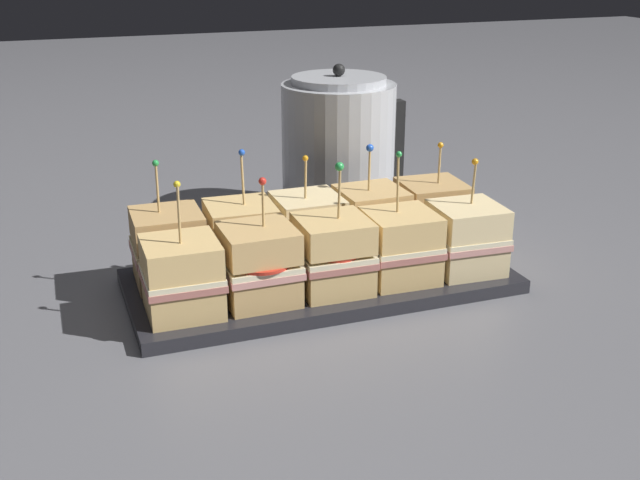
{
  "coord_description": "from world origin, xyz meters",
  "views": [
    {
      "loc": [
        -0.34,
        -0.94,
        0.45
      ],
      "look_at": [
        0.0,
        0.0,
        0.07
      ],
      "focal_mm": 45.0,
      "sensor_mm": 36.0,
      "label": 1
    }
  ],
  "objects_px": {
    "serving_platter": "(320,281)",
    "sandwich_back_left": "(241,239)",
    "sandwich_front_far_right": "(466,238)",
    "sandwich_back_center": "(307,230)",
    "sandwich_front_far_left": "(182,277)",
    "sandwich_front_center": "(334,254)",
    "sandwich_back_right": "(371,222)",
    "sandwich_back_far_right": "(431,214)",
    "sandwich_front_right": "(400,246)",
    "sandwich_front_left": "(259,264)",
    "kettle_steel": "(339,149)",
    "sandwich_back_far_left": "(168,247)"
  },
  "relations": [
    {
      "from": "sandwich_front_center",
      "to": "sandwich_front_far_right",
      "type": "xyz_separation_m",
      "value": [
        0.19,
        -0.0,
        -0.0
      ]
    },
    {
      "from": "sandwich_front_center",
      "to": "sandwich_back_center",
      "type": "relative_size",
      "value": 1.09
    },
    {
      "from": "serving_platter",
      "to": "sandwich_back_left",
      "type": "relative_size",
      "value": 3.0
    },
    {
      "from": "sandwich_front_far_left",
      "to": "sandwich_front_left",
      "type": "relative_size",
      "value": 1.07
    },
    {
      "from": "sandwich_front_far_right",
      "to": "sandwich_back_far_right",
      "type": "bearing_deg",
      "value": 90.9
    },
    {
      "from": "serving_platter",
      "to": "sandwich_back_right",
      "type": "relative_size",
      "value": 3.16
    },
    {
      "from": "sandwich_back_far_right",
      "to": "sandwich_front_far_right",
      "type": "bearing_deg",
      "value": -89.1
    },
    {
      "from": "sandwich_front_far_left",
      "to": "sandwich_front_right",
      "type": "xyz_separation_m",
      "value": [
        0.29,
        0.0,
        0.0
      ]
    },
    {
      "from": "sandwich_front_far_left",
      "to": "sandwich_front_center",
      "type": "bearing_deg",
      "value": 0.42
    },
    {
      "from": "serving_platter",
      "to": "sandwich_back_right",
      "type": "xyz_separation_m",
      "value": [
        0.1,
        0.05,
        0.06
      ]
    },
    {
      "from": "serving_platter",
      "to": "sandwich_front_far_right",
      "type": "height_order",
      "value": "sandwich_front_far_right"
    },
    {
      "from": "sandwich_back_right",
      "to": "sandwich_front_center",
      "type": "bearing_deg",
      "value": -133.93
    },
    {
      "from": "sandwich_front_far_left",
      "to": "sandwich_back_far_right",
      "type": "relative_size",
      "value": 1.08
    },
    {
      "from": "sandwich_front_right",
      "to": "sandwich_back_far_right",
      "type": "relative_size",
      "value": 1.11
    },
    {
      "from": "sandwich_front_right",
      "to": "sandwich_front_far_right",
      "type": "distance_m",
      "value": 0.1
    },
    {
      "from": "sandwich_front_far_left",
      "to": "sandwich_front_center",
      "type": "distance_m",
      "value": 0.2
    },
    {
      "from": "sandwich_front_right",
      "to": "sandwich_front_far_right",
      "type": "bearing_deg",
      "value": -1.54
    },
    {
      "from": "sandwich_front_far_right",
      "to": "sandwich_front_right",
      "type": "bearing_deg",
      "value": 178.46
    },
    {
      "from": "serving_platter",
      "to": "sandwich_back_left",
      "type": "height_order",
      "value": "sandwich_back_left"
    },
    {
      "from": "serving_platter",
      "to": "sandwich_front_left",
      "type": "height_order",
      "value": "sandwich_front_left"
    },
    {
      "from": "sandwich_front_far_right",
      "to": "sandwich_back_right",
      "type": "distance_m",
      "value": 0.14
    },
    {
      "from": "sandwich_front_right",
      "to": "sandwich_back_left",
      "type": "distance_m",
      "value": 0.21
    },
    {
      "from": "serving_platter",
      "to": "sandwich_back_center",
      "type": "xyz_separation_m",
      "value": [
        -0.0,
        0.05,
        0.06
      ]
    },
    {
      "from": "sandwich_front_left",
      "to": "serving_platter",
      "type": "bearing_deg",
      "value": 25.87
    },
    {
      "from": "sandwich_back_left",
      "to": "sandwich_back_far_left",
      "type": "bearing_deg",
      "value": 179.09
    },
    {
      "from": "kettle_steel",
      "to": "sandwich_front_far_left",
      "type": "bearing_deg",
      "value": -135.83
    },
    {
      "from": "sandwich_back_center",
      "to": "serving_platter",
      "type": "bearing_deg",
      "value": -88.88
    },
    {
      "from": "sandwich_front_far_right",
      "to": "sandwich_back_center",
      "type": "relative_size",
      "value": 0.99
    },
    {
      "from": "sandwich_back_center",
      "to": "sandwich_back_left",
      "type": "bearing_deg",
      "value": -178.93
    },
    {
      "from": "sandwich_back_right",
      "to": "sandwich_front_far_left",
      "type": "bearing_deg",
      "value": -161.11
    },
    {
      "from": "sandwich_front_far_right",
      "to": "sandwich_back_far_right",
      "type": "height_order",
      "value": "sandwich_back_far_right"
    },
    {
      "from": "sandwich_front_center",
      "to": "sandwich_back_far_right",
      "type": "relative_size",
      "value": 1.09
    },
    {
      "from": "sandwich_front_center",
      "to": "sandwich_back_right",
      "type": "height_order",
      "value": "sandwich_front_center"
    },
    {
      "from": "sandwich_back_far_right",
      "to": "sandwich_back_center",
      "type": "bearing_deg",
      "value": 179.97
    },
    {
      "from": "sandwich_front_far_left",
      "to": "sandwich_front_center",
      "type": "height_order",
      "value": "same"
    },
    {
      "from": "sandwich_front_left",
      "to": "sandwich_back_far_left",
      "type": "xyz_separation_m",
      "value": [
        -0.1,
        0.1,
        -0.0
      ]
    },
    {
      "from": "sandwich_back_left",
      "to": "sandwich_front_right",
      "type": "bearing_deg",
      "value": -26.33
    },
    {
      "from": "sandwich_back_far_left",
      "to": "kettle_steel",
      "type": "bearing_deg",
      "value": 33.77
    },
    {
      "from": "sandwich_front_center",
      "to": "sandwich_back_left",
      "type": "distance_m",
      "value": 0.14
    },
    {
      "from": "sandwich_back_left",
      "to": "sandwich_back_right",
      "type": "distance_m",
      "value": 0.19
    },
    {
      "from": "sandwich_front_far_left",
      "to": "sandwich_front_far_right",
      "type": "height_order",
      "value": "sandwich_front_far_left"
    },
    {
      "from": "sandwich_front_far_left",
      "to": "sandwich_front_right",
      "type": "relative_size",
      "value": 0.98
    },
    {
      "from": "sandwich_front_left",
      "to": "kettle_steel",
      "type": "distance_m",
      "value": 0.39
    },
    {
      "from": "sandwich_back_right",
      "to": "kettle_steel",
      "type": "xyz_separation_m",
      "value": [
        0.03,
        0.22,
        0.05
      ]
    },
    {
      "from": "sandwich_front_left",
      "to": "sandwich_back_far_left",
      "type": "bearing_deg",
      "value": 134.54
    },
    {
      "from": "sandwich_back_far_right",
      "to": "sandwich_front_center",
      "type": "bearing_deg",
      "value": -152.85
    },
    {
      "from": "sandwich_back_right",
      "to": "sandwich_back_far_left",
      "type": "bearing_deg",
      "value": -179.95
    },
    {
      "from": "sandwich_front_far_left",
      "to": "kettle_steel",
      "type": "xyz_separation_m",
      "value": [
        0.33,
        0.32,
        0.05
      ]
    },
    {
      "from": "sandwich_front_far_left",
      "to": "sandwich_back_right",
      "type": "distance_m",
      "value": 0.31
    },
    {
      "from": "sandwich_front_far_left",
      "to": "sandwich_back_left",
      "type": "bearing_deg",
      "value": 44.54
    }
  ]
}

